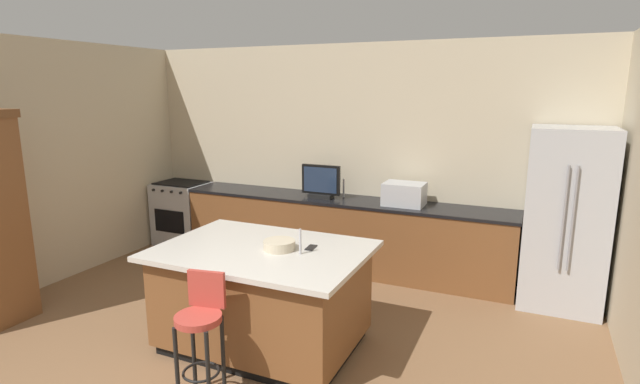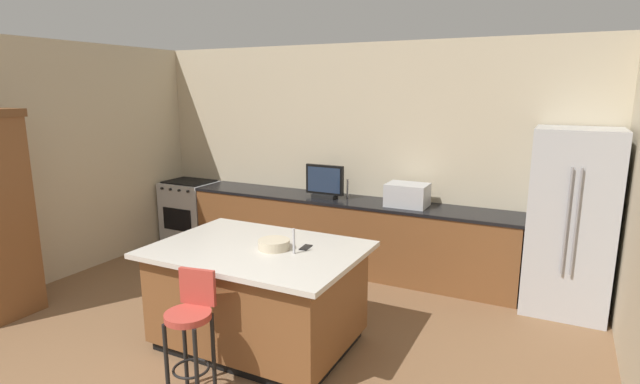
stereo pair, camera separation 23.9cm
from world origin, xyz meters
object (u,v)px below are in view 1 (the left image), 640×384
tv_monitor (321,183)px  kitchen_island (263,296)px  range_oven (183,213)px  fruit_bowl (279,245)px  bar_stool_center (201,327)px  cell_phone (311,248)px  microwave (404,194)px  refrigerator (565,219)px

tv_monitor → kitchen_island: bearing=-80.6°
range_oven → tv_monitor: tv_monitor is taller
tv_monitor → fruit_bowl: (0.50, -2.01, -0.15)m
bar_stool_center → cell_phone: 1.18m
tv_monitor → bar_stool_center: bearing=-83.5°
microwave → tv_monitor: size_ratio=0.94×
range_oven → fruit_bowl: size_ratio=3.39×
kitchen_island → refrigerator: 3.23m
microwave → cell_phone: bearing=-100.0°
range_oven → cell_phone: size_ratio=6.25×
bar_stool_center → cell_phone: (0.40, 1.06, 0.34)m
fruit_bowl → refrigerator: bearing=40.9°
refrigerator → fruit_bowl: size_ratio=6.90×
refrigerator → fruit_bowl: bearing=-139.1°
kitchen_island → range_oven: (-2.62, 2.09, -0.00)m
kitchen_island → tv_monitor: bearing=99.4°
tv_monitor → refrigerator: bearing=-0.2°
bar_stool_center → fruit_bowl: (0.16, 0.91, 0.38)m
kitchen_island → cell_phone: 0.62m
range_oven → microwave: size_ratio=1.95×
bar_stool_center → fruit_bowl: 1.00m
refrigerator → tv_monitor: 2.81m
kitchen_island → fruit_bowl: 0.52m
range_oven → refrigerator: bearing=-0.7°
kitchen_island → fruit_bowl: bearing=10.8°
refrigerator → microwave: refrigerator is taller
refrigerator → tv_monitor: bearing=179.8°
kitchen_island → cell_phone: cell_phone is taller
tv_monitor → cell_phone: size_ratio=3.41×
refrigerator → fruit_bowl: refrigerator is taller
cell_phone → fruit_bowl: bearing=-152.6°
bar_stool_center → fruit_bowl: size_ratio=3.52×
range_oven → fruit_bowl: (2.77, -2.06, 0.49)m
refrigerator → range_oven: refrigerator is taller
microwave → tv_monitor: (-1.07, -0.05, 0.06)m
microwave → bar_stool_center: 3.10m
refrigerator → fruit_bowl: 3.06m
range_oven → microwave: (3.35, 0.00, 0.59)m
refrigerator → cell_phone: 2.78m
fruit_bowl → kitchen_island: bearing=-169.2°
range_oven → cell_phone: bearing=-32.5°
bar_stool_center → fruit_bowl: bearing=69.9°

